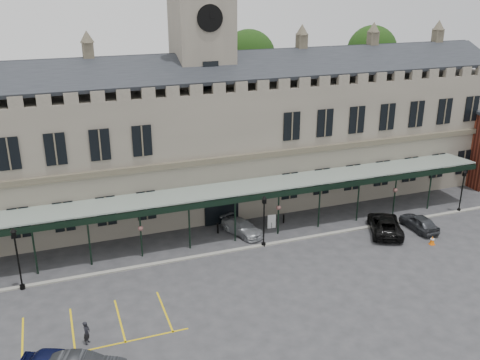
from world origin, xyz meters
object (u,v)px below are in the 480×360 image
object	(u,v)px
lamp_post_mid	(264,216)
sign_board	(272,222)
clock_tower	(203,72)
station_building	(205,141)
car_van	(385,224)
traffic_cone	(432,240)
person_a	(87,333)
car_right_a	(419,222)
lamp_post_right	(462,187)
car_taxi	(242,227)
lamp_post_left	(17,253)

from	to	relation	value
lamp_post_mid	sign_board	world-z (taller)	lamp_post_mid
clock_tower	sign_board	world-z (taller)	clock_tower
station_building	car_van	world-z (taller)	station_building
clock_tower	traffic_cone	xyz separation A→B (m)	(15.43, -15.18, -12.74)
station_building	person_a	bearing A→B (deg)	-125.32
clock_tower	car_van	bearing A→B (deg)	-42.25
person_a	station_building	bearing A→B (deg)	-7.75
station_building	clock_tower	bearing A→B (deg)	90.00
car_right_a	lamp_post_right	bearing A→B (deg)	-163.50
car_right_a	person_a	size ratio (longest dim) A/B	2.66
clock_tower	lamp_post_right	size ratio (longest dim) A/B	5.76
car_taxi	car_right_a	size ratio (longest dim) A/B	1.05
car_taxi	lamp_post_mid	bearing A→B (deg)	-93.91
clock_tower	car_right_a	bearing A→B (deg)	-37.37
station_building	lamp_post_right	world-z (taller)	station_building
clock_tower	traffic_cone	bearing A→B (deg)	-44.52
person_a	sign_board	bearing A→B (deg)	-29.34
lamp_post_right	person_a	world-z (taller)	lamp_post_right
lamp_post_mid	traffic_cone	bearing A→B (deg)	-19.00
lamp_post_left	person_a	bearing A→B (deg)	-64.30
lamp_post_right	traffic_cone	xyz separation A→B (m)	(-6.97, -4.75, -2.18)
lamp_post_right	car_van	distance (m)	9.67
station_building	person_a	world-z (taller)	station_building
person_a	clock_tower	bearing A→B (deg)	-7.63
station_building	car_taxi	size ratio (longest dim) A/B	13.78
station_building	clock_tower	world-z (taller)	clock_tower
lamp_post_mid	sign_board	bearing A→B (deg)	55.95
lamp_post_right	car_right_a	xyz separation A→B (m)	(-6.20, -1.95, -1.85)
clock_tower	car_van	xyz separation A→B (m)	(13.00, -11.81, -12.34)
car_van	car_right_a	size ratio (longest dim) A/B	1.34
car_taxi	car_van	size ratio (longest dim) A/B	0.79
clock_tower	lamp_post_right	world-z (taller)	clock_tower
traffic_cone	station_building	bearing A→B (deg)	135.64
lamp_post_left	car_van	distance (m)	30.16
lamp_post_mid	car_right_a	bearing A→B (deg)	-7.36
car_van	person_a	distance (m)	27.10
station_building	lamp_post_left	size ratio (longest dim) A/B	12.20
lamp_post_left	lamp_post_right	size ratio (longest dim) A/B	1.14
car_right_a	car_van	bearing A→B (deg)	-10.86
lamp_post_right	car_right_a	bearing A→B (deg)	-162.58
car_van	car_right_a	xyz separation A→B (m)	(3.20, -0.56, -0.06)
traffic_cone	person_a	world-z (taller)	person_a
clock_tower	station_building	bearing A→B (deg)	-90.00
station_building	lamp_post_left	bearing A→B (deg)	-148.16
clock_tower	car_taxi	world-z (taller)	clock_tower
traffic_cone	car_van	bearing A→B (deg)	125.84
lamp_post_right	person_a	distance (m)	36.60
lamp_post_left	car_right_a	size ratio (longest dim) A/B	1.19
lamp_post_mid	car_taxi	distance (m)	3.58
lamp_post_left	car_van	xyz separation A→B (m)	(30.07, -1.13, -2.15)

